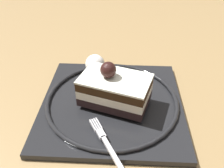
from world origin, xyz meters
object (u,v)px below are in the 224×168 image
object	(u,v)px
fork	(108,146)
cake_slice	(115,89)
whipped_cream_dollop	(95,64)
dessert_plate	(112,102)

from	to	relation	value
fork	cake_slice	bearing A→B (deg)	179.31
whipped_cream_dollop	fork	world-z (taller)	whipped_cream_dollop
cake_slice	whipped_cream_dollop	size ratio (longest dim) A/B	3.28
dessert_plate	whipped_cream_dollop	bearing A→B (deg)	-152.34
dessert_plate	cake_slice	xyz separation A→B (m)	(0.01, 0.01, 0.03)
fork	dessert_plate	bearing A→B (deg)	-177.86
whipped_cream_dollop	fork	size ratio (longest dim) A/B	0.36
cake_slice	dessert_plate	bearing A→B (deg)	-142.90
dessert_plate	whipped_cream_dollop	xyz separation A→B (m)	(-0.08, -0.04, 0.03)
fork	whipped_cream_dollop	bearing A→B (deg)	-166.37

